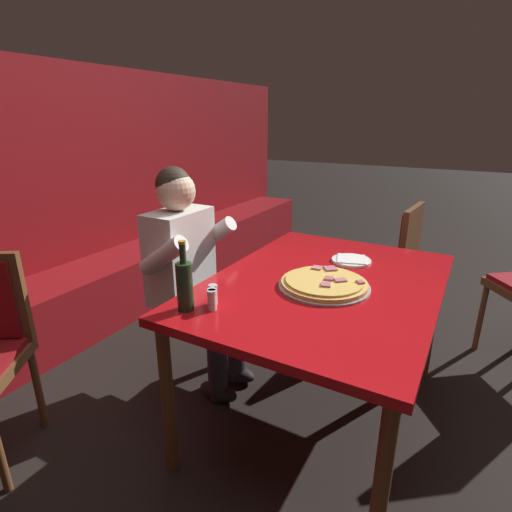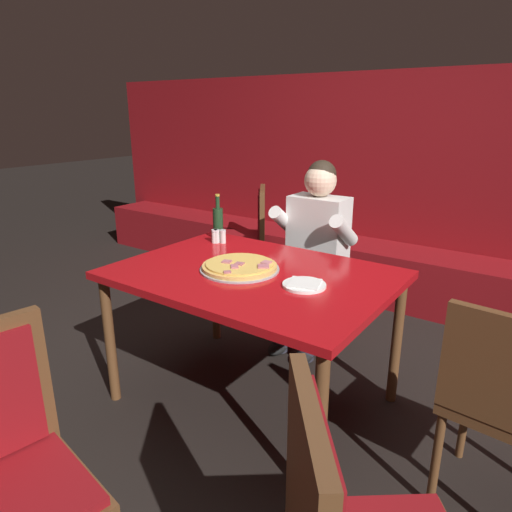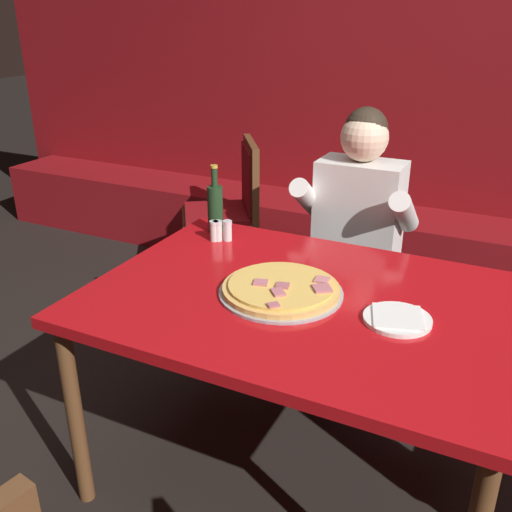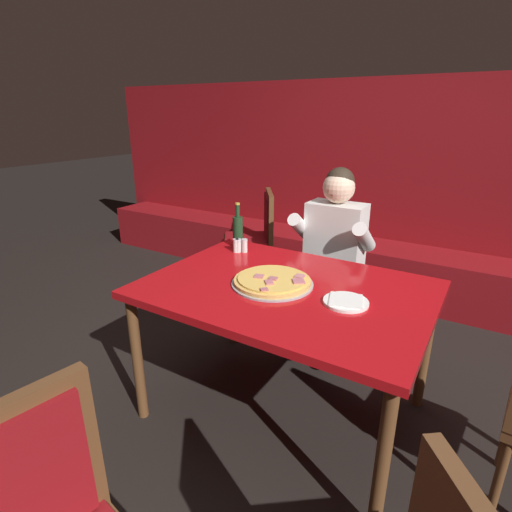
{
  "view_description": "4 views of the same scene",
  "coord_description": "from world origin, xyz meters",
  "px_view_note": "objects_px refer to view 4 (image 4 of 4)",
  "views": [
    {
      "loc": [
        -1.7,
        -0.57,
        1.52
      ],
      "look_at": [
        -0.1,
        0.32,
        0.88
      ],
      "focal_mm": 28.0,
      "sensor_mm": 36.0,
      "label": 1
    },
    {
      "loc": [
        1.31,
        -1.82,
        1.58
      ],
      "look_at": [
        -0.17,
        0.27,
        0.76
      ],
      "focal_mm": 32.0,
      "sensor_mm": 36.0,
      "label": 2
    },
    {
      "loc": [
        0.61,
        -1.59,
        1.66
      ],
      "look_at": [
        -0.21,
        0.08,
        0.85
      ],
      "focal_mm": 40.0,
      "sensor_mm": 36.0,
      "label": 3
    },
    {
      "loc": [
        0.84,
        -1.66,
        1.62
      ],
      "look_at": [
        -0.23,
        0.08,
        0.87
      ],
      "focal_mm": 28.0,
      "sensor_mm": 36.0,
      "label": 4
    }
  ],
  "objects_px": {
    "shaker_red_pepper_flakes": "(238,246)",
    "shaker_oregano": "(245,246)",
    "diner_seated_blue_shirt": "(330,254)",
    "dining_chair_side_aisle": "(256,234)",
    "shaker_parmesan": "(236,246)",
    "pizza": "(272,281)",
    "plate_white_paper": "(346,302)",
    "main_dining_table": "(286,299)",
    "beer_bottle": "(238,230)"
  },
  "relations": [
    {
      "from": "shaker_red_pepper_flakes",
      "to": "shaker_oregano",
      "type": "height_order",
      "value": "same"
    },
    {
      "from": "shaker_oregano",
      "to": "diner_seated_blue_shirt",
      "type": "distance_m",
      "value": 0.6
    },
    {
      "from": "shaker_red_pepper_flakes",
      "to": "shaker_oregano",
      "type": "relative_size",
      "value": 1.0
    },
    {
      "from": "dining_chair_side_aisle",
      "to": "shaker_parmesan",
      "type": "bearing_deg",
      "value": -64.94
    },
    {
      "from": "pizza",
      "to": "plate_white_paper",
      "type": "height_order",
      "value": "pizza"
    },
    {
      "from": "main_dining_table",
      "to": "shaker_red_pepper_flakes",
      "type": "relative_size",
      "value": 16.47
    },
    {
      "from": "beer_bottle",
      "to": "shaker_oregano",
      "type": "distance_m",
      "value": 0.14
    },
    {
      "from": "main_dining_table",
      "to": "pizza",
      "type": "relative_size",
      "value": 3.37
    },
    {
      "from": "shaker_parmesan",
      "to": "dining_chair_side_aisle",
      "type": "height_order",
      "value": "dining_chair_side_aisle"
    },
    {
      "from": "shaker_oregano",
      "to": "main_dining_table",
      "type": "bearing_deg",
      "value": -34.96
    },
    {
      "from": "pizza",
      "to": "beer_bottle",
      "type": "distance_m",
      "value": 0.65
    },
    {
      "from": "dining_chair_side_aisle",
      "to": "beer_bottle",
      "type": "bearing_deg",
      "value": -65.12
    },
    {
      "from": "pizza",
      "to": "shaker_red_pepper_flakes",
      "type": "xyz_separation_m",
      "value": [
        -0.43,
        0.33,
        0.02
      ]
    },
    {
      "from": "dining_chair_side_aisle",
      "to": "plate_white_paper",
      "type": "bearing_deg",
      "value": -45.47
    },
    {
      "from": "shaker_red_pepper_flakes",
      "to": "dining_chair_side_aisle",
      "type": "bearing_deg",
      "value": 115.81
    },
    {
      "from": "diner_seated_blue_shirt",
      "to": "dining_chair_side_aisle",
      "type": "relative_size",
      "value": 1.34
    },
    {
      "from": "shaker_red_pepper_flakes",
      "to": "dining_chair_side_aisle",
      "type": "relative_size",
      "value": 0.09
    },
    {
      "from": "plate_white_paper",
      "to": "beer_bottle",
      "type": "height_order",
      "value": "beer_bottle"
    },
    {
      "from": "shaker_oregano",
      "to": "pizza",
      "type": "bearing_deg",
      "value": -41.15
    },
    {
      "from": "pizza",
      "to": "shaker_red_pepper_flakes",
      "type": "bearing_deg",
      "value": 142.85
    },
    {
      "from": "shaker_parmesan",
      "to": "diner_seated_blue_shirt",
      "type": "height_order",
      "value": "diner_seated_blue_shirt"
    },
    {
      "from": "shaker_red_pepper_flakes",
      "to": "main_dining_table",
      "type": "bearing_deg",
      "value": -31.45
    },
    {
      "from": "plate_white_paper",
      "to": "dining_chair_side_aisle",
      "type": "xyz_separation_m",
      "value": [
        -1.3,
        1.32,
        -0.22
      ]
    },
    {
      "from": "shaker_oregano",
      "to": "shaker_parmesan",
      "type": "height_order",
      "value": "same"
    },
    {
      "from": "pizza",
      "to": "diner_seated_blue_shirt",
      "type": "bearing_deg",
      "value": 89.14
    },
    {
      "from": "main_dining_table",
      "to": "diner_seated_blue_shirt",
      "type": "relative_size",
      "value": 1.11
    },
    {
      "from": "pizza",
      "to": "diner_seated_blue_shirt",
      "type": "distance_m",
      "value": 0.78
    },
    {
      "from": "shaker_oregano",
      "to": "diner_seated_blue_shirt",
      "type": "xyz_separation_m",
      "value": [
        0.41,
        0.43,
        -0.11
      ]
    },
    {
      "from": "shaker_oregano",
      "to": "diner_seated_blue_shirt",
      "type": "height_order",
      "value": "diner_seated_blue_shirt"
    },
    {
      "from": "main_dining_table",
      "to": "plate_white_paper",
      "type": "height_order",
      "value": "plate_white_paper"
    },
    {
      "from": "beer_bottle",
      "to": "dining_chair_side_aisle",
      "type": "distance_m",
      "value": 1.04
    },
    {
      "from": "diner_seated_blue_shirt",
      "to": "shaker_parmesan",
      "type": "bearing_deg",
      "value": -134.89
    },
    {
      "from": "shaker_parmesan",
      "to": "dining_chair_side_aisle",
      "type": "bearing_deg",
      "value": 115.06
    },
    {
      "from": "plate_white_paper",
      "to": "shaker_oregano",
      "type": "bearing_deg",
      "value": 155.79
    },
    {
      "from": "main_dining_table",
      "to": "shaker_parmesan",
      "type": "relative_size",
      "value": 16.47
    },
    {
      "from": "main_dining_table",
      "to": "beer_bottle",
      "type": "xyz_separation_m",
      "value": [
        -0.56,
        0.39,
        0.18
      ]
    },
    {
      "from": "pizza",
      "to": "shaker_red_pepper_flakes",
      "type": "height_order",
      "value": "shaker_red_pepper_flakes"
    },
    {
      "from": "shaker_red_pepper_flakes",
      "to": "dining_chair_side_aisle",
      "type": "distance_m",
      "value": 1.13
    },
    {
      "from": "shaker_red_pepper_flakes",
      "to": "shaker_oregano",
      "type": "bearing_deg",
      "value": 28.79
    },
    {
      "from": "diner_seated_blue_shirt",
      "to": "shaker_oregano",
      "type": "bearing_deg",
      "value": -133.52
    },
    {
      "from": "beer_bottle",
      "to": "plate_white_paper",
      "type": "bearing_deg",
      "value": -25.58
    },
    {
      "from": "diner_seated_blue_shirt",
      "to": "beer_bottle",
      "type": "bearing_deg",
      "value": -144.39
    },
    {
      "from": "dining_chair_side_aisle",
      "to": "pizza",
      "type": "bearing_deg",
      "value": -55.37
    },
    {
      "from": "beer_bottle",
      "to": "shaker_oregano",
      "type": "bearing_deg",
      "value": -35.72
    },
    {
      "from": "main_dining_table",
      "to": "beer_bottle",
      "type": "relative_size",
      "value": 4.85
    },
    {
      "from": "pizza",
      "to": "dining_chair_side_aisle",
      "type": "height_order",
      "value": "dining_chair_side_aisle"
    },
    {
      "from": "beer_bottle",
      "to": "shaker_red_pepper_flakes",
      "type": "xyz_separation_m",
      "value": [
        0.06,
        -0.09,
        -0.07
      ]
    },
    {
      "from": "shaker_parmesan",
      "to": "shaker_oregano",
      "type": "bearing_deg",
      "value": 30.08
    },
    {
      "from": "pizza",
      "to": "beer_bottle",
      "type": "xyz_separation_m",
      "value": [
        -0.49,
        0.41,
        0.09
      ]
    },
    {
      "from": "beer_bottle",
      "to": "shaker_parmesan",
      "type": "distance_m",
      "value": 0.13
    }
  ]
}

